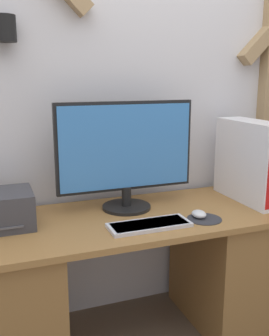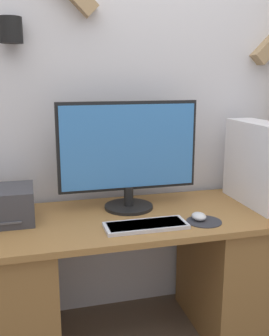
# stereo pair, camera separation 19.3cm
# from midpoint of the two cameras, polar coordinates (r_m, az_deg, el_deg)

# --- Properties ---
(wall_back) EXTENTS (6.40, 0.17, 2.70)m
(wall_back) POSITION_cam_midpoint_polar(r_m,az_deg,el_deg) (2.25, -6.62, 12.18)
(wall_back) COLOR silver
(wall_back) RESTS_ON ground_plane
(desk) EXTENTS (1.77, 0.66, 0.71)m
(desk) POSITION_cam_midpoint_polar(r_m,az_deg,el_deg) (2.14, -3.38, -15.65)
(desk) COLOR olive
(desk) RESTS_ON ground_plane
(monitor) EXTENTS (0.74, 0.26, 0.57)m
(monitor) POSITION_cam_midpoint_polar(r_m,az_deg,el_deg) (2.04, -3.96, 2.35)
(monitor) COLOR black
(monitor) RESTS_ON desk
(keyboard) EXTENTS (0.39, 0.15, 0.02)m
(keyboard) POSITION_cam_midpoint_polar(r_m,az_deg,el_deg) (1.85, -0.85, -8.30)
(keyboard) COLOR silver
(keyboard) RESTS_ON desk
(mousepad) EXTENTS (0.17, 0.17, 0.00)m
(mousepad) POSITION_cam_midpoint_polar(r_m,az_deg,el_deg) (1.97, 7.33, -7.40)
(mousepad) COLOR #2D2D33
(mousepad) RESTS_ON desk
(mouse) EXTENTS (0.07, 0.09, 0.04)m
(mouse) POSITION_cam_midpoint_polar(r_m,az_deg,el_deg) (1.97, 6.57, -6.69)
(mouse) COLOR silver
(mouse) RESTS_ON mousepad
(computer_tower) EXTENTS (0.17, 0.48, 0.45)m
(computer_tower) POSITION_cam_midpoint_polar(r_m,az_deg,el_deg) (2.27, 14.28, 0.94)
(computer_tower) COLOR white
(computer_tower) RESTS_ON desk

